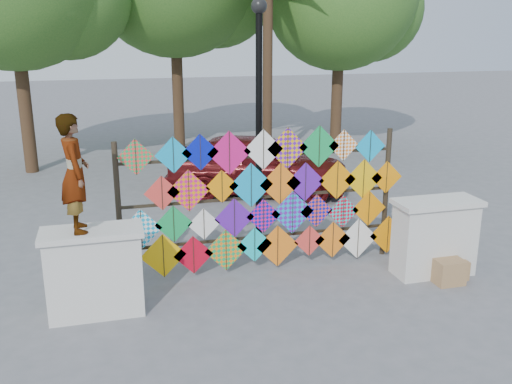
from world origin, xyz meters
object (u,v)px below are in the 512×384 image
vendor_woman (75,174)px  sedan (258,164)px  lamppost (259,101)px  kite_rack (268,201)px

vendor_woman → sedan: 6.86m
lamppost → vendor_woman: bearing=-145.1°
kite_rack → sedan: bearing=76.8°
sedan → lamppost: bearing=-173.8°
lamppost → kite_rack: bearing=-98.7°
kite_rack → lamppost: lamppost is taller
vendor_woman → lamppost: (3.15, 2.20, 0.60)m
kite_rack → lamppost: 1.97m
sedan → lamppost: 3.85m
vendor_woman → sedan: size_ratio=0.37×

